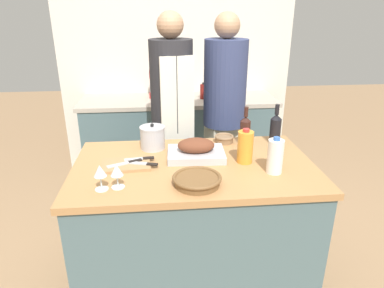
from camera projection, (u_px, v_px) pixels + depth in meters
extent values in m
plane|color=#9E7A56|center=(194.00, 275.00, 2.41)|extent=(12.00, 12.00, 0.00)
cube|color=#4C666B|center=(194.00, 226.00, 2.25)|extent=(1.42, 0.84, 0.82)
cube|color=#B27F4C|center=(194.00, 167.00, 2.09)|extent=(1.46, 0.87, 0.04)
cube|color=#4C666B|center=(179.00, 141.00, 3.67)|extent=(1.93, 0.58, 0.84)
cube|color=#ADA393|center=(179.00, 100.00, 3.51)|extent=(1.99, 0.60, 0.04)
cube|color=silver|center=(176.00, 55.00, 3.68)|extent=(2.49, 0.10, 2.55)
cube|color=#BCBCC1|center=(196.00, 154.00, 2.17)|extent=(0.37, 0.27, 0.04)
ellipsoid|color=brown|center=(196.00, 145.00, 2.15)|extent=(0.24, 0.16, 0.09)
cylinder|color=brown|center=(197.00, 181.00, 1.84)|extent=(0.24, 0.24, 0.04)
torus|color=brown|center=(197.00, 178.00, 1.83)|extent=(0.27, 0.27, 0.02)
cube|color=#AD7F51|center=(126.00, 165.00, 2.06)|extent=(0.30, 0.22, 0.02)
cylinder|color=#B7B7BC|center=(153.00, 138.00, 2.30)|extent=(0.16, 0.16, 0.14)
cylinder|color=#B7B7BC|center=(152.00, 128.00, 2.27)|extent=(0.17, 0.17, 0.01)
sphere|color=black|center=(152.00, 125.00, 2.26)|extent=(0.02, 0.02, 0.02)
cylinder|color=#846647|center=(224.00, 139.00, 2.42)|extent=(0.13, 0.13, 0.04)
torus|color=#846647|center=(224.00, 137.00, 2.41)|extent=(0.14, 0.14, 0.02)
cylinder|color=orange|center=(245.00, 147.00, 2.08)|extent=(0.10, 0.10, 0.20)
cylinder|color=red|center=(246.00, 130.00, 2.04)|extent=(0.04, 0.04, 0.02)
cylinder|color=white|center=(275.00, 157.00, 1.95)|extent=(0.09, 0.09, 0.20)
cylinder|color=#3360B2|center=(277.00, 139.00, 1.91)|extent=(0.04, 0.04, 0.02)
cylinder|color=black|center=(275.00, 131.00, 2.39)|extent=(0.08, 0.08, 0.17)
cone|color=black|center=(276.00, 117.00, 2.35)|extent=(0.08, 0.08, 0.03)
cylinder|color=black|center=(277.00, 109.00, 2.33)|extent=(0.03, 0.03, 0.07)
cylinder|color=#381E19|center=(245.00, 132.00, 2.37)|extent=(0.07, 0.07, 0.17)
cone|color=#381E19|center=(246.00, 119.00, 2.34)|extent=(0.07, 0.07, 0.03)
cylinder|color=#381E19|center=(246.00, 112.00, 2.32)|extent=(0.03, 0.03, 0.07)
cylinder|color=silver|center=(102.00, 189.00, 1.79)|extent=(0.07, 0.07, 0.00)
cylinder|color=silver|center=(101.00, 183.00, 1.78)|extent=(0.01, 0.01, 0.07)
cone|color=silver|center=(100.00, 171.00, 1.75)|extent=(0.07, 0.07, 0.06)
cylinder|color=silver|center=(118.00, 187.00, 1.81)|extent=(0.07, 0.07, 0.00)
cylinder|color=silver|center=(118.00, 181.00, 1.80)|extent=(0.01, 0.01, 0.07)
cone|color=silver|center=(117.00, 170.00, 1.78)|extent=(0.07, 0.07, 0.06)
cube|color=#B7B7BC|center=(118.00, 165.00, 2.03)|extent=(0.14, 0.08, 0.01)
cube|color=black|center=(135.00, 161.00, 2.08)|extent=(0.09, 0.06, 0.01)
cube|color=#B7B7BC|center=(134.00, 159.00, 2.10)|extent=(0.12, 0.04, 0.01)
cube|color=black|center=(148.00, 158.00, 2.12)|extent=(0.07, 0.03, 0.01)
cube|color=#B7B7BC|center=(138.00, 163.00, 2.05)|extent=(0.11, 0.06, 0.01)
cube|color=black|center=(152.00, 164.00, 2.03)|extent=(0.07, 0.04, 0.01)
cube|color=#B22323|center=(158.00, 95.00, 3.55)|extent=(0.18, 0.14, 0.05)
cylinder|color=#B7B7BC|center=(156.00, 88.00, 3.53)|extent=(0.13, 0.13, 0.09)
cube|color=#B22323|center=(164.00, 85.00, 3.52)|extent=(0.05, 0.08, 0.15)
cube|color=#B22323|center=(158.00, 74.00, 3.47)|extent=(0.17, 0.08, 0.08)
cylinder|color=maroon|center=(171.00, 93.00, 3.39)|extent=(0.06, 0.06, 0.16)
cylinder|color=black|center=(170.00, 84.00, 3.36)|extent=(0.02, 0.02, 0.02)
cylinder|color=maroon|center=(203.00, 92.00, 3.47)|extent=(0.07, 0.07, 0.15)
cylinder|color=black|center=(203.00, 83.00, 3.44)|extent=(0.03, 0.03, 0.02)
cube|color=beige|center=(173.00, 172.00, 2.97)|extent=(0.31, 0.24, 0.84)
cylinder|color=#28282D|center=(172.00, 85.00, 2.69)|extent=(0.34, 0.34, 0.70)
sphere|color=tan|center=(170.00, 25.00, 2.52)|extent=(0.20, 0.20, 0.20)
cube|color=silver|center=(178.00, 115.00, 2.62)|extent=(0.26, 0.08, 0.88)
cube|color=beige|center=(222.00, 168.00, 3.05)|extent=(0.32, 0.27, 0.83)
cylinder|color=navy|center=(225.00, 83.00, 2.77)|extent=(0.35, 0.35, 0.69)
sphere|color=tan|center=(227.00, 25.00, 2.61)|extent=(0.20, 0.20, 0.20)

